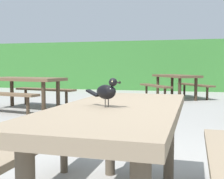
{
  "coord_description": "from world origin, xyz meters",
  "views": [
    {
      "loc": [
        0.11,
        -2.03,
        0.99
      ],
      "look_at": [
        -0.39,
        -0.12,
        0.84
      ],
      "focal_mm": 47.52,
      "sensor_mm": 36.0,
      "label": 1
    }
  ],
  "objects_px": {
    "picnic_table_foreground": "(119,133)",
    "bird_grackle": "(107,91)",
    "picnic_table_mid_left": "(176,81)",
    "picnic_table_mid_right": "(26,85)"
  },
  "relations": [
    {
      "from": "picnic_table_foreground",
      "to": "bird_grackle",
      "type": "distance_m",
      "value": 0.31
    },
    {
      "from": "picnic_table_foreground",
      "to": "picnic_table_mid_right",
      "type": "distance_m",
      "value": 5.38
    },
    {
      "from": "picnic_table_mid_left",
      "to": "bird_grackle",
      "type": "bearing_deg",
      "value": -90.7
    },
    {
      "from": "picnic_table_mid_left",
      "to": "picnic_table_mid_right",
      "type": "bearing_deg",
      "value": -135.48
    },
    {
      "from": "picnic_table_foreground",
      "to": "picnic_table_mid_left",
      "type": "height_order",
      "value": "same"
    },
    {
      "from": "bird_grackle",
      "to": "picnic_table_mid_left",
      "type": "relative_size",
      "value": 0.11
    },
    {
      "from": "picnic_table_foreground",
      "to": "picnic_table_mid_right",
      "type": "height_order",
      "value": "same"
    },
    {
      "from": "picnic_table_foreground",
      "to": "picnic_table_mid_right",
      "type": "relative_size",
      "value": 0.91
    },
    {
      "from": "picnic_table_foreground",
      "to": "bird_grackle",
      "type": "bearing_deg",
      "value": -115.38
    },
    {
      "from": "picnic_table_foreground",
      "to": "bird_grackle",
      "type": "xyz_separation_m",
      "value": [
        -0.05,
        -0.11,
        0.29
      ]
    }
  ]
}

